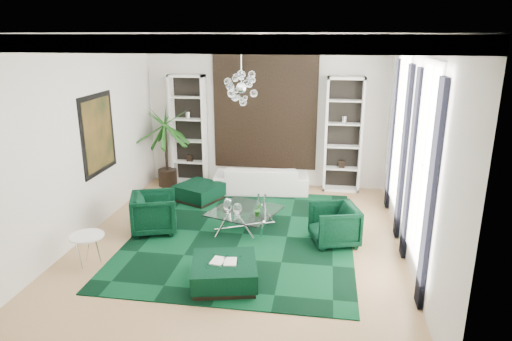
% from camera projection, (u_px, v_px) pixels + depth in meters
% --- Properties ---
extents(floor, '(6.00, 7.00, 0.02)m').
position_uv_depth(floor, '(240.00, 242.00, 8.65)').
color(floor, tan).
rests_on(floor, ground).
extents(ceiling, '(6.00, 7.00, 0.02)m').
position_uv_depth(ceiling, '(237.00, 32.00, 7.53)').
color(ceiling, white).
rests_on(ceiling, ground).
extents(wall_back, '(6.00, 0.02, 3.80)m').
position_uv_depth(wall_back, '(265.00, 111.00, 11.41)').
color(wall_back, silver).
rests_on(wall_back, ground).
extents(wall_front, '(6.00, 0.02, 3.80)m').
position_uv_depth(wall_front, '(175.00, 222.00, 4.77)').
color(wall_front, silver).
rests_on(wall_front, ground).
extents(wall_left, '(0.02, 7.00, 3.80)m').
position_uv_depth(wall_left, '(81.00, 138.00, 8.53)').
color(wall_left, silver).
rests_on(wall_left, ground).
extents(wall_right, '(0.02, 7.00, 3.80)m').
position_uv_depth(wall_right, '(415.00, 150.00, 7.65)').
color(wall_right, silver).
rests_on(wall_right, ground).
extents(crown_molding, '(6.00, 7.00, 0.18)m').
position_uv_depth(crown_molding, '(238.00, 39.00, 7.57)').
color(crown_molding, white).
rests_on(crown_molding, ceiling).
extents(ceiling_medallion, '(0.90, 0.90, 0.05)m').
position_uv_depth(ceiling_medallion, '(241.00, 34.00, 7.83)').
color(ceiling_medallion, white).
rests_on(ceiling_medallion, ceiling).
extents(tapestry, '(2.50, 0.06, 2.80)m').
position_uv_depth(tapestry, '(265.00, 112.00, 11.36)').
color(tapestry, black).
rests_on(tapestry, wall_back).
extents(shelving_left, '(0.90, 0.38, 2.80)m').
position_uv_depth(shelving_left, '(189.00, 130.00, 11.65)').
color(shelving_left, white).
rests_on(shelving_left, floor).
extents(shelving_right, '(0.90, 0.38, 2.80)m').
position_uv_depth(shelving_right, '(343.00, 135.00, 11.08)').
color(shelving_right, white).
rests_on(shelving_right, floor).
extents(painting, '(0.04, 1.30, 1.60)m').
position_uv_depth(painting, '(99.00, 134.00, 9.11)').
color(painting, black).
rests_on(painting, wall_left).
extents(window_near, '(0.03, 1.10, 2.90)m').
position_uv_depth(window_near, '(424.00, 165.00, 6.80)').
color(window_near, white).
rests_on(window_near, wall_right).
extents(curtain_near_a, '(0.07, 0.30, 3.25)m').
position_uv_depth(curtain_near_a, '(431.00, 199.00, 6.14)').
color(curtain_near_a, black).
rests_on(curtain_near_a, floor).
extents(curtain_near_b, '(0.07, 0.30, 3.25)m').
position_uv_depth(curtain_near_b, '(411.00, 167.00, 7.62)').
color(curtain_near_b, black).
rests_on(curtain_near_b, floor).
extents(window_far, '(0.03, 1.10, 2.90)m').
position_uv_depth(window_far, '(400.00, 132.00, 9.07)').
color(window_far, white).
rests_on(window_far, wall_right).
extents(curtain_far_a, '(0.07, 0.30, 3.25)m').
position_uv_depth(curtain_far_a, '(403.00, 154.00, 8.41)').
color(curtain_far_a, black).
rests_on(curtain_far_a, floor).
extents(curtain_far_b, '(0.07, 0.30, 3.25)m').
position_uv_depth(curtain_far_b, '(392.00, 136.00, 9.88)').
color(curtain_far_b, black).
rests_on(curtain_far_b, floor).
extents(rug, '(4.20, 5.00, 0.02)m').
position_uv_depth(rug, '(243.00, 234.00, 8.93)').
color(rug, black).
rests_on(rug, floor).
extents(sofa, '(2.36, 1.12, 0.67)m').
position_uv_depth(sofa, '(261.00, 179.00, 11.24)').
color(sofa, silver).
rests_on(sofa, floor).
extents(armchair_left, '(1.09, 1.08, 0.79)m').
position_uv_depth(armchair_left, '(154.00, 213.00, 8.98)').
color(armchair_left, black).
rests_on(armchair_left, floor).
extents(armchair_right, '(1.02, 1.00, 0.75)m').
position_uv_depth(armchair_right, '(334.00, 225.00, 8.47)').
color(armchair_right, black).
rests_on(armchair_right, floor).
extents(coffee_table, '(1.54, 1.54, 0.42)m').
position_uv_depth(coffee_table, '(245.00, 220.00, 9.10)').
color(coffee_table, white).
rests_on(coffee_table, floor).
extents(ottoman_side, '(1.20, 1.20, 0.40)m').
position_uv_depth(ottoman_side, '(199.00, 193.00, 10.68)').
color(ottoman_side, black).
rests_on(ottoman_side, floor).
extents(ottoman_front, '(1.18, 1.18, 0.40)m').
position_uv_depth(ottoman_front, '(224.00, 273.00, 7.11)').
color(ottoman_front, black).
rests_on(ottoman_front, floor).
extents(book, '(0.41, 0.27, 0.03)m').
position_uv_depth(book, '(224.00, 261.00, 7.05)').
color(book, white).
rests_on(book, ottoman_front).
extents(side_table, '(0.57, 0.57, 0.55)m').
position_uv_depth(side_table, '(88.00, 251.00, 7.68)').
color(side_table, white).
rests_on(side_table, floor).
extents(palm, '(1.64, 1.64, 2.60)m').
position_uv_depth(palm, '(165.00, 136.00, 11.41)').
color(palm, '#1A4F15').
rests_on(palm, floor).
extents(chandelier, '(0.99, 0.99, 0.69)m').
position_uv_depth(chandelier, '(241.00, 88.00, 8.10)').
color(chandelier, white).
rests_on(chandelier, ceiling).
extents(table_plant, '(0.18, 0.16, 0.26)m').
position_uv_depth(table_plant, '(258.00, 210.00, 8.72)').
color(table_plant, '#1A4F15').
rests_on(table_plant, coffee_table).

